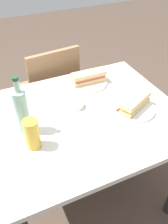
# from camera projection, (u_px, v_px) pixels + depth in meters

# --- Properties ---
(ground_plane) EXTENTS (8.00, 8.00, 0.00)m
(ground_plane) POSITION_uv_depth(u_px,v_px,m) (84.00, 192.00, 1.77)
(ground_plane) COLOR #47382D
(dining_table) EXTENTS (1.03, 0.85, 0.73)m
(dining_table) POSITION_uv_depth(u_px,v_px,m) (84.00, 131.00, 1.38)
(dining_table) COLOR beige
(dining_table) RESTS_ON ground
(chair_far) EXTENTS (0.44, 0.44, 0.86)m
(chair_far) POSITION_uv_depth(u_px,v_px,m) (51.00, 91.00, 1.89)
(chair_far) COLOR #936B47
(chair_far) RESTS_ON ground
(plate_near) EXTENTS (0.22, 0.22, 0.01)m
(plate_near) POSITION_uv_depth(u_px,v_px,m) (89.00, 83.00, 1.53)
(plate_near) COLOR silver
(plate_near) RESTS_ON dining_table
(baguette_sandwich_near) EXTENTS (0.21, 0.08, 0.07)m
(baguette_sandwich_near) POSITION_uv_depth(u_px,v_px,m) (89.00, 77.00, 1.51)
(baguette_sandwich_near) COLOR #DBB77A
(baguette_sandwich_near) RESTS_ON plate_near
(knife_near) EXTENTS (0.18, 0.02, 0.01)m
(knife_near) POSITION_uv_depth(u_px,v_px,m) (84.00, 78.00, 1.56)
(knife_near) COLOR silver
(knife_near) RESTS_ON plate_near
(plate_far) EXTENTS (0.22, 0.22, 0.01)m
(plate_far) POSITION_uv_depth(u_px,v_px,m) (134.00, 109.00, 1.33)
(plate_far) COLOR white
(plate_far) RESTS_ON dining_table
(baguette_sandwich_far) EXTENTS (0.22, 0.15, 0.07)m
(baguette_sandwich_far) POSITION_uv_depth(u_px,v_px,m) (135.00, 103.00, 1.31)
(baguette_sandwich_far) COLOR #DBB77A
(baguette_sandwich_far) RESTS_ON plate_far
(knife_far) EXTENTS (0.17, 0.08, 0.01)m
(knife_far) POSITION_uv_depth(u_px,v_px,m) (125.00, 104.00, 1.34)
(knife_far) COLOR silver
(knife_far) RESTS_ON plate_far
(water_bottle) EXTENTS (0.06, 0.06, 0.31)m
(water_bottle) POSITION_uv_depth(u_px,v_px,m) (22.00, 111.00, 1.13)
(water_bottle) COLOR #99C6B7
(water_bottle) RESTS_ON dining_table
(beer_glass) EXTENTS (0.07, 0.07, 0.15)m
(beer_glass) POSITION_uv_depth(u_px,v_px,m) (32.00, 134.00, 1.09)
(beer_glass) COLOR gold
(beer_glass) RESTS_ON dining_table
(olive_bowl) EXTENTS (0.08, 0.08, 0.03)m
(olive_bowl) POSITION_uv_depth(u_px,v_px,m) (76.00, 105.00, 1.35)
(olive_bowl) COLOR silver
(olive_bowl) RESTS_ON dining_table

